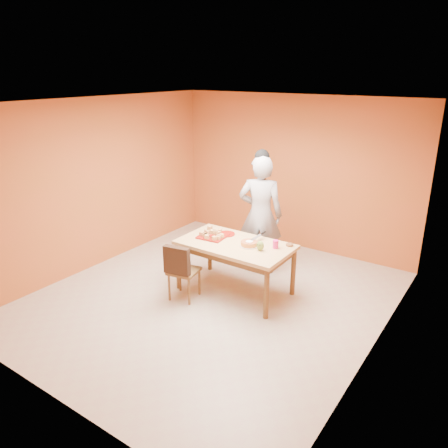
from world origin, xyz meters
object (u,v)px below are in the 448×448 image
Objects in this scene: checker_tin at (290,245)px; red_dinner_plate at (226,234)px; magenta_glass at (276,244)px; egg_ornament at (260,246)px; sponge_cake at (249,243)px; pastry_platter at (213,236)px; person at (260,215)px; dining_table at (235,249)px; dining_chair at (183,270)px.

red_dinner_plate is at bearing -172.23° from checker_tin.
magenta_glass is 1.13× the size of checker_tin.
egg_ornament is 0.23m from magenta_glass.
sponge_cake is at bearing -144.98° from checker_tin.
magenta_glass is at bearing 8.67° from pastry_platter.
magenta_glass is (0.62, -0.66, -0.13)m from person.
egg_ornament is at bearing -18.32° from red_dinner_plate.
checker_tin is at bearing 126.60° from person.
egg_ornament is (0.72, -0.24, 0.06)m from red_dinner_plate.
person is at bearing 109.74° from sponge_cake.
pastry_platter is at bearing -171.33° from magenta_glass.
egg_ornament reaches higher than pastry_platter.
dining_table is at bearing -35.56° from red_dinner_plate.
person is 0.86m from sponge_cake.
red_dinner_plate is at bearing 176.79° from magenta_glass.
pastry_platter is 3.35× the size of magenta_glass.
dining_chair is 1.53m from checker_tin.
red_dinner_plate is 0.99m from checker_tin.
pastry_platter is at bearing -179.70° from sponge_cake.
dining_chair is at bearing -103.17° from red_dinner_plate.
red_dinner_plate is (0.10, 0.19, -0.00)m from pastry_platter.
dining_table is 0.87m from person.
sponge_cake reaches higher than pastry_platter.
person is at bearing 147.63° from checker_tin.
checker_tin is (0.98, 0.13, 0.01)m from red_dinner_plate.
dining_table is at bearing -173.94° from sponge_cake.
dining_chair is 0.88m from red_dinner_plate.
egg_ornament is 1.36× the size of checker_tin.
sponge_cake is at bearing -20.27° from red_dinner_plate.
dining_table is 0.77m from checker_tin.
dining_chair is at bearing -139.18° from sponge_cake.
egg_ornament is (0.82, -0.04, 0.06)m from pastry_platter.
dining_table is at bearing -152.94° from checker_tin.
dining_chair reaches higher than checker_tin.
dining_chair is (-0.49, -0.58, -0.22)m from dining_table.
sponge_cake is 1.74× the size of egg_ornament.
dining_chair reaches higher than dining_table.
checker_tin reaches higher than pastry_platter.
egg_ornament reaches higher than sponge_cake.
person is (-0.07, 0.82, 0.28)m from dining_table.
sponge_cake is at bearing 88.72° from person.
sponge_cake is at bearing 29.87° from dining_chair.
person is 0.99m from egg_ornament.
dining_chair is at bearing -129.74° from dining_table.
dining_chair is at bearing -97.90° from pastry_platter.
pastry_platter reaches higher than dining_table.
egg_ornament is (0.42, -0.03, 0.16)m from dining_table.
magenta_glass reaches higher than red_dinner_plate.
person reaches higher than pastry_platter.
egg_ornament is at bearing 99.11° from person.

